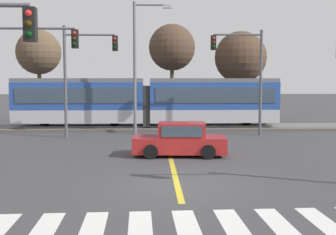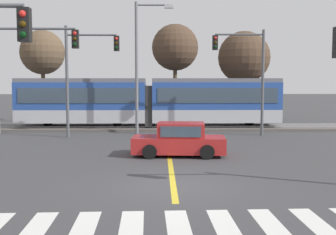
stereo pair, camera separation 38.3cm
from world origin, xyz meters
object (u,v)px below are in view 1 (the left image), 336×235
(traffic_light_mid_left, at_px, (22,64))
(street_lamp_centre, at_px, (138,59))
(bare_tree_west, at_px, (172,48))
(bare_tree_east, at_px, (240,58))
(light_rail_tram, at_px, (147,100))
(sedan_crossing, at_px, (180,141))
(traffic_light_far_left, at_px, (82,66))
(traffic_light_far_right, at_px, (245,66))
(bare_tree_far_west, at_px, (39,53))

(traffic_light_mid_left, height_order, street_lamp_centre, street_lamp_centre)
(bare_tree_west, relative_size, bare_tree_east, 1.06)
(light_rail_tram, height_order, street_lamp_centre, street_lamp_centre)
(sedan_crossing, height_order, bare_tree_west, bare_tree_west)
(light_rail_tram, height_order, traffic_light_far_left, traffic_light_far_left)
(traffic_light_mid_left, bearing_deg, light_rail_tram, 56.74)
(light_rail_tram, xyz_separation_m, traffic_light_far_left, (-3.81, -4.54, 2.27))
(light_rail_tram, bearing_deg, traffic_light_far_left, -129.97)
(traffic_light_mid_left, distance_m, street_lamp_centre, 8.41)
(light_rail_tram, relative_size, sedan_crossing, 4.30)
(light_rail_tram, relative_size, bare_tree_west, 2.29)
(traffic_light_mid_left, xyz_separation_m, bare_tree_west, (8.02, 13.82, 1.87))
(sedan_crossing, bearing_deg, bare_tree_west, 88.55)
(traffic_light_far_right, distance_m, traffic_light_mid_left, 13.24)
(light_rail_tram, distance_m, traffic_light_far_right, 7.64)
(street_lamp_centre, relative_size, bare_tree_east, 1.11)
(traffic_light_far_left, relative_size, street_lamp_centre, 0.79)
(sedan_crossing, relative_size, bare_tree_east, 0.57)
(street_lamp_centre, distance_m, bare_tree_far_west, 11.32)
(traffic_light_far_right, distance_m, bare_tree_west, 9.68)
(street_lamp_centre, height_order, bare_tree_far_west, street_lamp_centre)
(traffic_light_mid_left, height_order, bare_tree_east, bare_tree_east)
(bare_tree_west, bearing_deg, bare_tree_far_west, 179.35)
(street_lamp_centre, bearing_deg, bare_tree_west, 71.42)
(bare_tree_far_west, xyz_separation_m, bare_tree_west, (10.85, -0.12, 0.40))
(light_rail_tram, relative_size, bare_tree_east, 2.44)
(street_lamp_centre, distance_m, bare_tree_east, 11.70)
(bare_tree_west, bearing_deg, light_rail_tram, -113.44)
(traffic_light_far_left, distance_m, street_lamp_centre, 3.80)
(sedan_crossing, distance_m, bare_tree_far_west, 19.64)
(street_lamp_centre, bearing_deg, light_rail_tram, 80.31)
(traffic_light_far_right, distance_m, bare_tree_far_west, 17.38)
(sedan_crossing, height_order, traffic_light_far_left, traffic_light_far_left)
(traffic_light_far_left, bearing_deg, bare_tree_far_west, 118.06)
(street_lamp_centre, bearing_deg, traffic_light_far_left, -152.11)
(traffic_light_far_left, height_order, bare_tree_west, bare_tree_west)
(traffic_light_far_right, bearing_deg, traffic_light_far_left, -176.07)
(sedan_crossing, relative_size, traffic_light_far_left, 0.64)
(light_rail_tram, height_order, bare_tree_far_west, bare_tree_far_west)
(traffic_light_mid_left, bearing_deg, street_lamp_centre, 49.02)
(sedan_crossing, xyz_separation_m, traffic_light_far_right, (4.54, 7.15, 3.64))
(traffic_light_far_left, height_order, bare_tree_east, bare_tree_east)
(sedan_crossing, distance_m, bare_tree_east, 18.18)
(bare_tree_east, bearing_deg, traffic_light_mid_left, -133.58)
(traffic_light_far_left, distance_m, bare_tree_west, 11.10)
(sedan_crossing, xyz_separation_m, bare_tree_east, (6.21, 16.43, 4.70))
(traffic_light_mid_left, distance_m, bare_tree_east, 20.09)
(light_rail_tram, height_order, bare_tree_east, bare_tree_east)
(traffic_light_far_right, height_order, street_lamp_centre, street_lamp_centre)
(light_rail_tram, distance_m, traffic_light_mid_left, 11.11)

